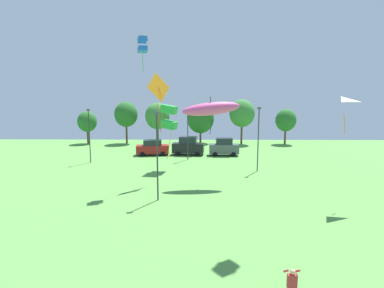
{
  "coord_description": "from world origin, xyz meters",
  "views": [
    {
      "loc": [
        -0.79,
        0.28,
        7.92
      ],
      "look_at": [
        -1.03,
        15.32,
        5.71
      ],
      "focal_mm": 28.0,
      "sensor_mm": 36.0,
      "label": 1
    }
  ],
  "objects_px": {
    "parked_car_second_from_left": "(188,146)",
    "treeline_tree_0": "(87,122)",
    "light_post_0": "(89,133)",
    "kite_flying_8": "(159,89)",
    "kite_flying_1": "(341,105)",
    "kite_flying_5": "(169,117)",
    "kite_flying_4": "(142,45)",
    "treeline_tree_3": "(201,118)",
    "treeline_tree_5": "(286,120)",
    "treeline_tree_1": "(126,115)",
    "parked_car_third_from_left": "(224,147)",
    "light_post_1": "(188,132)",
    "light_post_2": "(157,151)",
    "light_post_3": "(258,136)",
    "kite_flying_3": "(211,109)",
    "treeline_tree_2": "(157,116)",
    "person_standing_mid_field": "(292,285)",
    "parked_car_leftmost": "(153,148)",
    "treeline_tree_4": "(242,113)"
  },
  "relations": [
    {
      "from": "person_standing_mid_field",
      "to": "kite_flying_8",
      "type": "bearing_deg",
      "value": 143.76
    },
    {
      "from": "kite_flying_4",
      "to": "parked_car_leftmost",
      "type": "xyz_separation_m",
      "value": [
        -1.58,
        15.4,
        -11.65
      ]
    },
    {
      "from": "parked_car_third_from_left",
      "to": "light_post_1",
      "type": "distance_m",
      "value": 6.49
    },
    {
      "from": "treeline_tree_1",
      "to": "kite_flying_8",
      "type": "bearing_deg",
      "value": -70.23
    },
    {
      "from": "kite_flying_3",
      "to": "light_post_2",
      "type": "distance_m",
      "value": 7.34
    },
    {
      "from": "parked_car_leftmost",
      "to": "light_post_1",
      "type": "xyz_separation_m",
      "value": [
        5.2,
        -3.31,
        2.65
      ]
    },
    {
      "from": "parked_car_second_from_left",
      "to": "treeline_tree_0",
      "type": "height_order",
      "value": "treeline_tree_0"
    },
    {
      "from": "person_standing_mid_field",
      "to": "treeline_tree_3",
      "type": "relative_size",
      "value": 0.22
    },
    {
      "from": "light_post_0",
      "to": "light_post_2",
      "type": "bearing_deg",
      "value": -53.9
    },
    {
      "from": "kite_flying_5",
      "to": "treeline_tree_4",
      "type": "xyz_separation_m",
      "value": [
        11.26,
        20.24,
        -0.47
      ]
    },
    {
      "from": "light_post_1",
      "to": "light_post_2",
      "type": "bearing_deg",
      "value": -96.6
    },
    {
      "from": "kite_flying_1",
      "to": "kite_flying_5",
      "type": "height_order",
      "value": "kite_flying_1"
    },
    {
      "from": "treeline_tree_3",
      "to": "treeline_tree_5",
      "type": "xyz_separation_m",
      "value": [
        15.3,
        -1.09,
        -0.25
      ]
    },
    {
      "from": "person_standing_mid_field",
      "to": "kite_flying_4",
      "type": "distance_m",
      "value": 22.16
    },
    {
      "from": "parked_car_second_from_left",
      "to": "parked_car_third_from_left",
      "type": "bearing_deg",
      "value": 1.64
    },
    {
      "from": "kite_flying_8",
      "to": "light_post_0",
      "type": "distance_m",
      "value": 14.23
    },
    {
      "from": "person_standing_mid_field",
      "to": "treeline_tree_2",
      "type": "bearing_deg",
      "value": 135.74
    },
    {
      "from": "treeline_tree_0",
      "to": "light_post_0",
      "type": "bearing_deg",
      "value": -69.17
    },
    {
      "from": "kite_flying_3",
      "to": "parked_car_second_from_left",
      "type": "relative_size",
      "value": 1.2
    },
    {
      "from": "person_standing_mid_field",
      "to": "treeline_tree_2",
      "type": "xyz_separation_m",
      "value": [
        -10.73,
        43.13,
        4.18
      ]
    },
    {
      "from": "kite_flying_1",
      "to": "kite_flying_4",
      "type": "xyz_separation_m",
      "value": [
        -15.72,
        4.31,
        5.21
      ]
    },
    {
      "from": "treeline_tree_5",
      "to": "parked_car_second_from_left",
      "type": "bearing_deg",
      "value": -147.36
    },
    {
      "from": "kite_flying_4",
      "to": "treeline_tree_0",
      "type": "height_order",
      "value": "kite_flying_4"
    },
    {
      "from": "kite_flying_8",
      "to": "treeline_tree_3",
      "type": "bearing_deg",
      "value": 80.75
    },
    {
      "from": "kite_flying_3",
      "to": "light_post_2",
      "type": "relative_size",
      "value": 0.8
    },
    {
      "from": "kite_flying_5",
      "to": "light_post_3",
      "type": "xyz_separation_m",
      "value": [
        9.96,
        -0.81,
        -2.03
      ]
    },
    {
      "from": "parked_car_leftmost",
      "to": "treeline_tree_0",
      "type": "distance_m",
      "value": 17.97
    },
    {
      "from": "parked_car_second_from_left",
      "to": "light_post_1",
      "type": "bearing_deg",
      "value": -82.6
    },
    {
      "from": "kite_flying_4",
      "to": "light_post_0",
      "type": "xyz_separation_m",
      "value": [
        -8.79,
        10.08,
        -8.94
      ]
    },
    {
      "from": "kite_flying_8",
      "to": "parked_car_third_from_left",
      "type": "xyz_separation_m",
      "value": [
        7.53,
        13.89,
        -7.69
      ]
    },
    {
      "from": "light_post_0",
      "to": "light_post_3",
      "type": "bearing_deg",
      "value": -12.12
    },
    {
      "from": "parked_car_leftmost",
      "to": "parked_car_second_from_left",
      "type": "distance_m",
      "value": 5.16
    },
    {
      "from": "kite_flying_5",
      "to": "parked_car_second_from_left",
      "type": "xyz_separation_m",
      "value": [
        1.89,
        9.15,
        -4.72
      ]
    },
    {
      "from": "parked_car_second_from_left",
      "to": "treeline_tree_0",
      "type": "xyz_separation_m",
      "value": [
        -18.72,
        11.16,
        2.71
      ]
    },
    {
      "from": "light_post_0",
      "to": "treeline_tree_0",
      "type": "distance_m",
      "value": 17.91
    },
    {
      "from": "kite_flying_8",
      "to": "treeline_tree_5",
      "type": "xyz_separation_m",
      "value": [
        19.61,
        25.38,
        -4.62
      ]
    },
    {
      "from": "parked_car_third_from_left",
      "to": "light_post_0",
      "type": "bearing_deg",
      "value": -163.11
    },
    {
      "from": "light_post_0",
      "to": "treeline_tree_1",
      "type": "relative_size",
      "value": 0.89
    },
    {
      "from": "kite_flying_5",
      "to": "parked_car_third_from_left",
      "type": "xyz_separation_m",
      "value": [
        7.04,
        8.7,
        -4.77
      ]
    },
    {
      "from": "light_post_0",
      "to": "kite_flying_8",
      "type": "bearing_deg",
      "value": -41.26
    },
    {
      "from": "kite_flying_3",
      "to": "treeline_tree_2",
      "type": "bearing_deg",
      "value": 107.99
    },
    {
      "from": "parked_car_second_from_left",
      "to": "treeline_tree_3",
      "type": "bearing_deg",
      "value": 87.57
    },
    {
      "from": "light_post_1",
      "to": "treeline_tree_1",
      "type": "height_order",
      "value": "treeline_tree_1"
    },
    {
      "from": "treeline_tree_2",
      "to": "light_post_2",
      "type": "bearing_deg",
      "value": -82.63
    },
    {
      "from": "treeline_tree_4",
      "to": "light_post_3",
      "type": "bearing_deg",
      "value": -93.54
    },
    {
      "from": "parked_car_third_from_left",
      "to": "light_post_2",
      "type": "relative_size",
      "value": 0.59
    },
    {
      "from": "kite_flying_3",
      "to": "treeline_tree_2",
      "type": "distance_m",
      "value": 27.26
    },
    {
      "from": "treeline_tree_2",
      "to": "parked_car_second_from_left",
      "type": "bearing_deg",
      "value": -61.62
    },
    {
      "from": "light_post_0",
      "to": "light_post_3",
      "type": "relative_size",
      "value": 0.95
    },
    {
      "from": "parked_car_third_from_left",
      "to": "kite_flying_5",
      "type": "bearing_deg",
      "value": -128.41
    }
  ]
}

